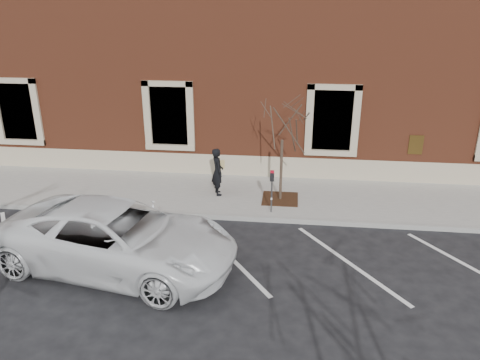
# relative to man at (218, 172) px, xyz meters

# --- Properties ---
(ground) EXTENTS (120.00, 120.00, 0.00)m
(ground) POSITION_rel_man_xyz_m (0.89, -1.60, -0.97)
(ground) COLOR #28282B
(ground) RESTS_ON ground
(sidewalk_near) EXTENTS (40.00, 3.50, 0.15)m
(sidewalk_near) POSITION_rel_man_xyz_m (0.89, 0.15, -0.90)
(sidewalk_near) COLOR #B3B0A9
(sidewalk_near) RESTS_ON ground
(curb_near) EXTENTS (40.00, 0.12, 0.15)m
(curb_near) POSITION_rel_man_xyz_m (0.89, -1.65, -0.90)
(curb_near) COLOR #9E9E99
(curb_near) RESTS_ON ground
(parking_stripes) EXTENTS (28.00, 4.40, 0.01)m
(parking_stripes) POSITION_rel_man_xyz_m (0.89, -3.80, -0.97)
(parking_stripes) COLOR silver
(parking_stripes) RESTS_ON ground
(building_civic) EXTENTS (40.00, 8.62, 8.00)m
(building_civic) POSITION_rel_man_xyz_m (0.89, 6.14, 3.02)
(building_civic) COLOR brown
(building_civic) RESTS_ON ground
(man) EXTENTS (0.59, 0.71, 1.65)m
(man) POSITION_rel_man_xyz_m (0.00, 0.00, 0.00)
(man) COLOR black
(man) RESTS_ON sidewalk_near
(parking_meter) EXTENTS (0.13, 0.10, 1.40)m
(parking_meter) POSITION_rel_man_xyz_m (1.92, -1.26, 0.15)
(parking_meter) COLOR #595B60
(parking_meter) RESTS_ON sidewalk_near
(tree_grate) EXTENTS (1.19, 1.19, 0.03)m
(tree_grate) POSITION_rel_man_xyz_m (2.16, -0.21, -0.81)
(tree_grate) COLOR #371D11
(tree_grate) RESTS_ON sidewalk_near
(sapling) EXTENTS (2.27, 2.27, 3.79)m
(sapling) POSITION_rel_man_xyz_m (2.16, -0.21, 1.83)
(sapling) COLOR #4A392D
(sapling) RESTS_ON sidewalk_near
(white_truck) EXTENTS (6.52, 3.86, 1.70)m
(white_truck) POSITION_rel_man_xyz_m (-1.81, -4.70, -0.12)
(white_truck) COLOR white
(white_truck) RESTS_ON ground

